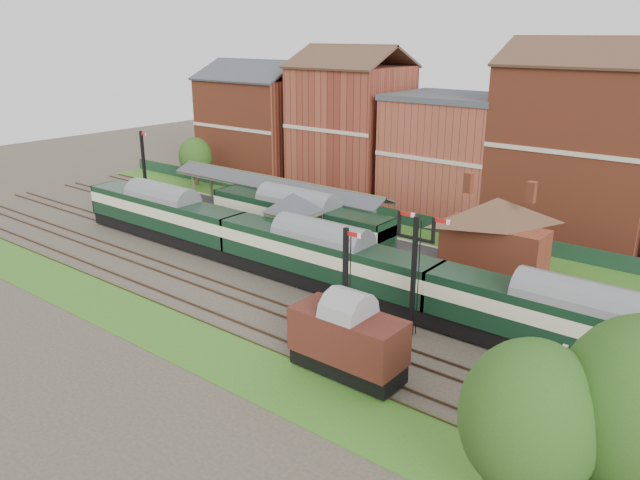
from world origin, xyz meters
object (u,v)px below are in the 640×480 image
Objects in this scene: signal_box at (293,225)px; platform_railcar at (298,219)px; semaphore_bracket at (414,269)px; goods_van_a at (348,339)px; dmu_train at (322,257)px.

signal_box is 4.00m from platform_railcar.
signal_box is at bearing -55.25° from platform_railcar.
goods_van_a is at bearing -93.10° from semaphore_bracket.
semaphore_bracket is 9.92m from dmu_train.
platform_railcar reaches higher than goods_van_a.
signal_box is 19.15m from goods_van_a.
signal_box is 6.56m from dmu_train.
semaphore_bracket is 0.14× the size of dmu_train.
dmu_train is 10.25m from platform_railcar.
semaphore_bracket is at bearing -14.94° from dmu_train.
signal_box is 0.73× the size of semaphore_bracket.
platform_railcar is 22.96m from goods_van_a.
semaphore_bracket reaches higher than dmu_train.
signal_box is 0.91× the size of goods_van_a.
signal_box is 0.11× the size of dmu_train.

